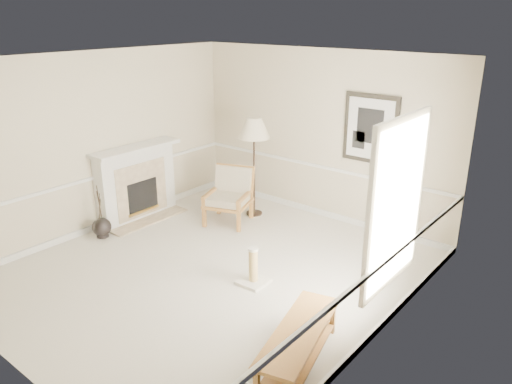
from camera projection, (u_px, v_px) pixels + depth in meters
ground at (211, 271)px, 7.06m from camera, size 5.50×5.50×0.00m
room at (219, 143)px, 6.40m from camera, size 5.04×5.54×2.92m
fireplace at (137, 183)px, 8.67m from camera, size 0.64×1.64×1.31m
floor_vase at (102, 228)px, 8.06m from camera, size 0.31×0.31×0.89m
armchair at (230, 193)px, 8.60m from camera, size 0.92×0.95×0.94m
floor_lamp at (254, 131)px, 8.50m from camera, size 0.72×0.72×1.76m
bench at (299, 341)px, 5.10m from camera, size 0.79×1.53×0.42m
scratching_post at (253, 272)px, 6.68m from camera, size 0.38×0.38×0.53m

